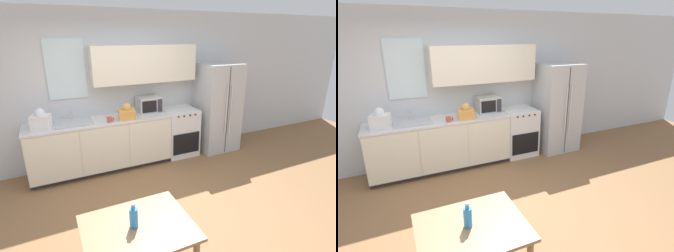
# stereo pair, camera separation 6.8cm
# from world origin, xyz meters

# --- Properties ---
(ground_plane) EXTENTS (12.00, 12.00, 0.00)m
(ground_plane) POSITION_xyz_m (0.00, 0.00, 0.00)
(ground_plane) COLOR olive
(wall_back) EXTENTS (12.00, 0.38, 2.70)m
(wall_back) POSITION_xyz_m (0.09, 1.90, 1.43)
(wall_back) COLOR silver
(wall_back) RESTS_ON ground_plane
(kitchen_counter) EXTENTS (2.40, 0.63, 0.91)m
(kitchen_counter) POSITION_xyz_m (-0.31, 1.59, 0.46)
(kitchen_counter) COLOR #333333
(kitchen_counter) RESTS_ON ground_plane
(oven_range) EXTENTS (0.63, 0.62, 0.92)m
(oven_range) POSITION_xyz_m (1.21, 1.60, 0.46)
(oven_range) COLOR white
(oven_range) RESTS_ON ground_plane
(refrigerator) EXTENTS (0.78, 0.76, 1.75)m
(refrigerator) POSITION_xyz_m (2.04, 1.54, 0.88)
(refrigerator) COLOR silver
(refrigerator) RESTS_ON ground_plane
(kitchen_sink) EXTENTS (0.59, 0.44, 0.20)m
(kitchen_sink) POSITION_xyz_m (-0.73, 1.60, 0.93)
(kitchen_sink) COLOR #B7BABC
(kitchen_sink) RESTS_ON kitchen_counter
(microwave) EXTENTS (0.42, 0.34, 0.29)m
(microwave) POSITION_xyz_m (0.62, 1.70, 1.06)
(microwave) COLOR #B7BABC
(microwave) RESTS_ON kitchen_counter
(coffee_mug) EXTENTS (0.12, 0.09, 0.08)m
(coffee_mug) POSITION_xyz_m (-0.18, 1.42, 0.96)
(coffee_mug) COLOR #BF4C3F
(coffee_mug) RESTS_ON kitchen_counter
(grocery_bag_0) EXTENTS (0.32, 0.29, 0.33)m
(grocery_bag_0) POSITION_xyz_m (-1.21, 1.52, 1.05)
(grocery_bag_0) COLOR white
(grocery_bag_0) RESTS_ON kitchen_counter
(grocery_bag_1) EXTENTS (0.31, 0.28, 0.28)m
(grocery_bag_1) POSITION_xyz_m (0.12, 1.46, 1.02)
(grocery_bag_1) COLOR #DB994C
(grocery_bag_1) RESTS_ON kitchen_counter
(dining_table) EXTENTS (0.91, 0.73, 0.77)m
(dining_table) POSITION_xyz_m (-0.53, -0.98, 0.63)
(dining_table) COLOR #997551
(dining_table) RESTS_ON ground_plane
(drink_bottle) EXTENTS (0.07, 0.07, 0.23)m
(drink_bottle) POSITION_xyz_m (-0.56, -0.97, 0.86)
(drink_bottle) COLOR #338CD8
(drink_bottle) RESTS_ON dining_table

